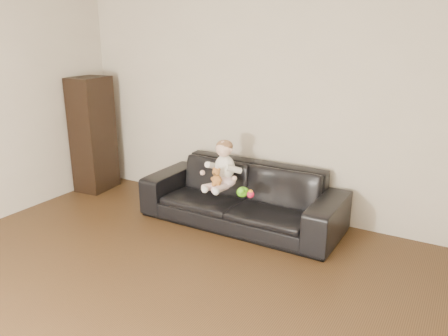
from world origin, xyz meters
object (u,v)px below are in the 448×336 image
Objects in this scene: baby at (223,167)px; toy_rattle at (250,194)px; teddy_bear at (217,177)px; toy_green at (243,192)px; toy_blue_disc at (250,195)px; sofa at (241,195)px; cabinet at (93,135)px.

baby is 6.82× the size of toy_rattle.
baby is at bearing 110.77° from teddy_bear.
baby is 0.39m from toy_green.
sofa is at bearing 135.72° from toy_blue_disc.
toy_green reaches higher than toy_blue_disc.
baby is 0.43m from toy_blue_disc.
cabinet is at bearing -168.94° from baby.
baby reaches higher than toy_green.
toy_green is (2.41, -0.29, -0.28)m from cabinet.
teddy_bear is 0.41m from toy_rattle.
toy_blue_disc is (0.04, 0.08, -0.05)m from toy_green.
cabinet is 10.06× the size of toy_green.
teddy_bear is (0.01, -0.16, -0.07)m from baby.
toy_blue_disc is at bearing 32.25° from teddy_bear.
baby is 0.47m from toy_rattle.
toy_rattle is at bearing -46.68° from sofa.
cabinet is 2.52m from toy_rattle.
teddy_bear is at bearing -14.02° from cabinet.
teddy_bear reaches higher than toy_blue_disc.
toy_rattle is (0.24, -0.26, 0.14)m from sofa.
cabinet is 17.38× the size of toy_blue_disc.
sofa is 0.34m from toy_green.
toy_rattle is at bearing 20.78° from teddy_bear.
sofa is 1.47× the size of cabinet.
sofa is 11.13× the size of teddy_bear.
toy_green is at bearing -174.09° from toy_rattle.
teddy_bear is (-0.15, -0.28, 0.27)m from sofa.
sofa is 0.29m from toy_blue_disc.
toy_blue_disc is at bearing 123.19° from toy_rattle.
baby is at bearing 155.46° from toy_green.
baby is (-0.16, -0.12, 0.34)m from sofa.
baby reaches higher than sofa.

